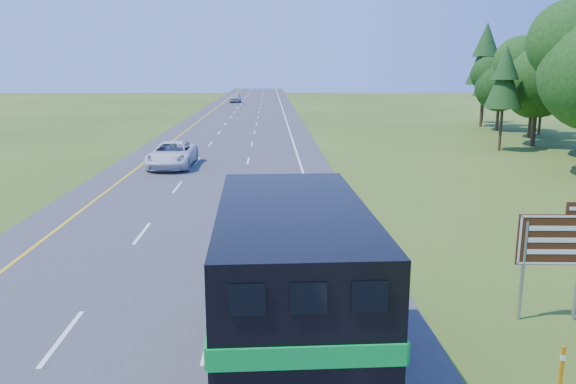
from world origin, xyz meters
name	(u,v)px	position (x,y,z in m)	size (l,w,h in m)	color
road	(233,140)	(0.00, 50.00, 0.02)	(15.00, 260.00, 0.04)	#38383A
lane_markings	(233,140)	(0.00, 50.00, 0.04)	(11.15, 260.00, 0.01)	yellow
horse_truck	(290,282)	(3.78, 9.10, 2.18)	(3.08, 9.12, 4.00)	black
white_suv	(172,154)	(-3.20, 35.69, 0.88)	(2.80, 6.07, 1.69)	silver
far_car	(235,98)	(-3.22, 107.09, 0.92)	(2.07, 5.15, 1.75)	#ADADB4
exit_sign	(555,244)	(10.80, 11.70, 2.11)	(1.91, 0.16, 3.24)	gray
delineator	(562,369)	(9.31, 8.17, 0.59)	(0.09, 0.05, 1.10)	orange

